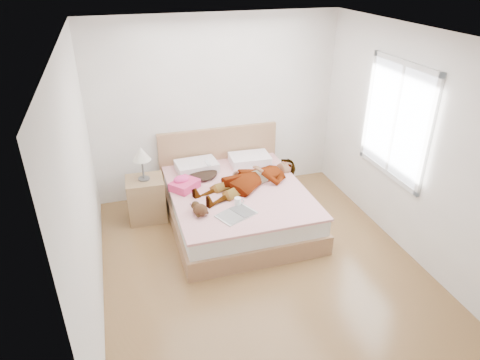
{
  "coord_description": "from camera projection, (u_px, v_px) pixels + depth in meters",
  "views": [
    {
      "loc": [
        -1.41,
        -3.78,
        3.24
      ],
      "look_at": [
        0.0,
        0.85,
        0.7
      ],
      "focal_mm": 32.0,
      "sensor_mm": 36.0,
      "label": 1
    }
  ],
  "objects": [
    {
      "name": "nightstand",
      "position": [
        146.0,
        196.0,
        5.81
      ],
      "size": [
        0.51,
        0.46,
        1.06
      ],
      "color": "brown",
      "rests_on": "ground"
    },
    {
      "name": "magazine",
      "position": [
        236.0,
        214.0,
        5.07
      ],
      "size": [
        0.53,
        0.45,
        0.03
      ],
      "color": "white",
      "rests_on": "bed"
    },
    {
      "name": "bed",
      "position": [
        236.0,
        202.0,
        5.82
      ],
      "size": [
        1.8,
        2.08,
        1.0
      ],
      "color": "#87603E",
      "rests_on": "ground"
    },
    {
      "name": "ground",
      "position": [
        261.0,
        264.0,
        5.07
      ],
      "size": [
        4.0,
        4.0,
        0.0
      ],
      "primitive_type": "plane",
      "color": "#54341A",
      "rests_on": "ground"
    },
    {
      "name": "woman",
      "position": [
        251.0,
        176.0,
        5.72
      ],
      "size": [
        1.76,
        1.2,
        0.23
      ],
      "primitive_type": "imported",
      "rotation": [
        0.0,
        0.0,
        -1.18
      ],
      "color": "white",
      "rests_on": "bed"
    },
    {
      "name": "hair",
      "position": [
        202.0,
        172.0,
        5.99
      ],
      "size": [
        0.48,
        0.56,
        0.08
      ],
      "primitive_type": "ellipsoid",
      "rotation": [
        0.0,
        0.0,
        -0.14
      ],
      "color": "black",
      "rests_on": "bed"
    },
    {
      "name": "phone",
      "position": [
        208.0,
        163.0,
        5.89
      ],
      "size": [
        0.08,
        0.11,
        0.06
      ],
      "primitive_type": "cube",
      "rotation": [
        0.44,
        0.0,
        0.39
      ],
      "color": "silver",
      "rests_on": "bed"
    },
    {
      "name": "coffee_mug",
      "position": [
        238.0,
        201.0,
        5.27
      ],
      "size": [
        0.13,
        0.1,
        0.1
      ],
      "color": "white",
      "rests_on": "bed"
    },
    {
      "name": "towel",
      "position": [
        184.0,
        184.0,
        5.62
      ],
      "size": [
        0.44,
        0.44,
        0.18
      ],
      "color": "#E93F8C",
      "rests_on": "bed"
    },
    {
      "name": "room_shell",
      "position": [
        396.0,
        121.0,
        5.08
      ],
      "size": [
        4.0,
        4.0,
        4.0
      ],
      "color": "white",
      "rests_on": "ground"
    },
    {
      "name": "plush_toy",
      "position": [
        199.0,
        209.0,
        5.05
      ],
      "size": [
        0.22,
        0.28,
        0.14
      ],
      "color": "#321A0E",
      "rests_on": "bed"
    }
  ]
}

